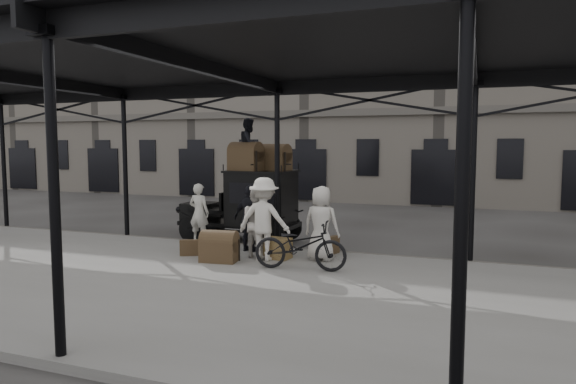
{
  "coord_description": "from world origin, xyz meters",
  "views": [
    {
      "loc": [
        5.15,
        -10.92,
        2.95
      ],
      "look_at": [
        0.46,
        1.6,
        1.7
      ],
      "focal_mm": 32.0,
      "sensor_mm": 36.0,
      "label": 1
    }
  ],
  "objects_px": {
    "porter_left": "(199,213)",
    "steamer_trunk_platform": "(219,249)",
    "porter_official": "(250,218)",
    "taxi": "(252,203)",
    "bicycle": "(300,245)",
    "steamer_trunk_roof_near": "(246,159)"
  },
  "relations": [
    {
      "from": "porter_left",
      "to": "porter_official",
      "type": "bearing_deg",
      "value": 162.87
    },
    {
      "from": "taxi",
      "to": "bicycle",
      "type": "relative_size",
      "value": 1.75
    },
    {
      "from": "porter_official",
      "to": "steamer_trunk_roof_near",
      "type": "height_order",
      "value": "steamer_trunk_roof_near"
    },
    {
      "from": "steamer_trunk_platform",
      "to": "bicycle",
      "type": "bearing_deg",
      "value": -9.08
    },
    {
      "from": "taxi",
      "to": "porter_official",
      "type": "relative_size",
      "value": 2.09
    },
    {
      "from": "porter_left",
      "to": "steamer_trunk_platform",
      "type": "bearing_deg",
      "value": 132.4
    },
    {
      "from": "porter_left",
      "to": "steamer_trunk_roof_near",
      "type": "relative_size",
      "value": 1.78
    },
    {
      "from": "steamer_trunk_platform",
      "to": "steamer_trunk_roof_near",
      "type": "bearing_deg",
      "value": 95.97
    },
    {
      "from": "taxi",
      "to": "porter_left",
      "type": "bearing_deg",
      "value": -132.58
    },
    {
      "from": "taxi",
      "to": "steamer_trunk_platform",
      "type": "distance_m",
      "value": 3.35
    },
    {
      "from": "taxi",
      "to": "steamer_trunk_platform",
      "type": "height_order",
      "value": "taxi"
    },
    {
      "from": "taxi",
      "to": "bicycle",
      "type": "distance_m",
      "value": 4.27
    },
    {
      "from": "bicycle",
      "to": "steamer_trunk_roof_near",
      "type": "xyz_separation_m",
      "value": [
        -2.75,
        3.04,
        1.83
      ]
    },
    {
      "from": "porter_official",
      "to": "bicycle",
      "type": "xyz_separation_m",
      "value": [
        1.87,
        -1.42,
        -0.32
      ]
    },
    {
      "from": "bicycle",
      "to": "steamer_trunk_platform",
      "type": "relative_size",
      "value": 2.43
    },
    {
      "from": "porter_left",
      "to": "porter_official",
      "type": "xyz_separation_m",
      "value": [
        1.92,
        -0.66,
        0.03
      ]
    },
    {
      "from": "taxi",
      "to": "porter_official",
      "type": "bearing_deg",
      "value": -66.72
    },
    {
      "from": "bicycle",
      "to": "steamer_trunk_platform",
      "type": "height_order",
      "value": "bicycle"
    },
    {
      "from": "taxi",
      "to": "bicycle",
      "type": "height_order",
      "value": "taxi"
    },
    {
      "from": "steamer_trunk_roof_near",
      "to": "steamer_trunk_platform",
      "type": "bearing_deg",
      "value": -67.29
    },
    {
      "from": "porter_official",
      "to": "bicycle",
      "type": "bearing_deg",
      "value": 155.45
    },
    {
      "from": "bicycle",
      "to": "steamer_trunk_platform",
      "type": "bearing_deg",
      "value": 81.42
    }
  ]
}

